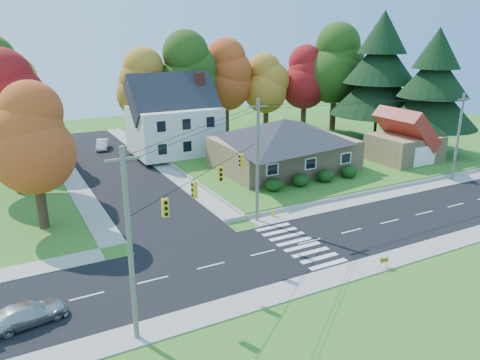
# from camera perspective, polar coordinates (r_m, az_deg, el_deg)

# --- Properties ---
(ground) EXTENTS (120.00, 120.00, 0.00)m
(ground) POSITION_cam_1_polar(r_m,az_deg,el_deg) (35.22, 8.47, -7.43)
(ground) COLOR #3D7923
(road_main) EXTENTS (90.00, 8.00, 0.02)m
(road_main) POSITION_cam_1_polar(r_m,az_deg,el_deg) (35.22, 8.47, -7.41)
(road_main) COLOR black
(road_main) RESTS_ON ground
(road_cross) EXTENTS (8.00, 44.00, 0.02)m
(road_cross) POSITION_cam_1_polar(r_m,az_deg,el_deg) (54.71, -14.96, 1.37)
(road_cross) COLOR black
(road_cross) RESTS_ON ground
(sidewalk_north) EXTENTS (90.00, 2.00, 0.08)m
(sidewalk_north) POSITION_cam_1_polar(r_m,az_deg,el_deg) (38.97, 4.13, -4.67)
(sidewalk_north) COLOR #9C9A90
(sidewalk_north) RESTS_ON ground
(sidewalk_south) EXTENTS (90.00, 2.00, 0.08)m
(sidewalk_south) POSITION_cam_1_polar(r_m,az_deg,el_deg) (31.79, 13.87, -10.63)
(sidewalk_south) COLOR #9C9A90
(sidewalk_south) RESTS_ON ground
(lawn) EXTENTS (30.00, 30.00, 0.50)m
(lawn) POSITION_cam_1_polar(r_m,az_deg,el_deg) (58.43, 6.67, 3.13)
(lawn) COLOR #3D7923
(lawn) RESTS_ON ground
(ranch_house) EXTENTS (14.60, 10.60, 5.40)m
(ranch_house) POSITION_cam_1_polar(r_m,az_deg,el_deg) (50.96, 5.31, 4.51)
(ranch_house) COLOR tan
(ranch_house) RESTS_ON lawn
(colonial_house) EXTENTS (10.40, 8.40, 9.60)m
(colonial_house) POSITION_cam_1_polar(r_m,az_deg,el_deg) (57.75, -7.98, 7.31)
(colonial_house) COLOR silver
(colonial_house) RESTS_ON lawn
(garage) EXTENTS (7.30, 6.30, 4.60)m
(garage) POSITION_cam_1_polar(r_m,az_deg,el_deg) (57.03, 19.47, 4.55)
(garage) COLOR tan
(garage) RESTS_ON lawn
(hedge_row) EXTENTS (10.70, 1.70, 1.27)m
(hedge_row) POSITION_cam_1_polar(r_m,az_deg,el_deg) (46.35, 8.90, 0.29)
(hedge_row) COLOR #163A10
(hedge_row) RESTS_ON lawn
(traffic_infrastructure) EXTENTS (38.10, 10.66, 10.00)m
(traffic_infrastructure) POSITION_cam_1_polar(r_m,az_deg,el_deg) (34.34, 7.32, 1.15)
(traffic_infrastructure) COLOR #666059
(traffic_infrastructure) RESTS_ON ground
(tree_lot_0) EXTENTS (6.72, 6.72, 12.51)m
(tree_lot_0) POSITION_cam_1_polar(r_m,az_deg,el_deg) (62.24, -11.89, 11.32)
(tree_lot_0) COLOR #3F2A19
(tree_lot_0) RESTS_ON lawn
(tree_lot_1) EXTENTS (7.84, 7.84, 14.60)m
(tree_lot_1) POSITION_cam_1_polar(r_m,az_deg,el_deg) (63.13, -6.35, 12.86)
(tree_lot_1) COLOR #3F2A19
(tree_lot_1) RESTS_ON lawn
(tree_lot_2) EXTENTS (7.28, 7.28, 13.56)m
(tree_lot_2) POSITION_cam_1_polar(r_m,az_deg,el_deg) (66.53, -1.74, 12.64)
(tree_lot_2) COLOR #3F2A19
(tree_lot_2) RESTS_ON lawn
(tree_lot_3) EXTENTS (6.16, 6.16, 11.47)m
(tree_lot_3) POSITION_cam_1_polar(r_m,az_deg,el_deg) (68.65, 3.24, 11.68)
(tree_lot_3) COLOR #3F2A19
(tree_lot_3) RESTS_ON lawn
(tree_lot_4) EXTENTS (6.72, 6.72, 12.51)m
(tree_lot_4) POSITION_cam_1_polar(r_m,az_deg,el_deg) (71.05, 7.92, 12.28)
(tree_lot_4) COLOR #3F2A19
(tree_lot_4) RESTS_ON lawn
(tree_lot_5) EXTENTS (8.40, 8.40, 15.64)m
(tree_lot_5) POSITION_cam_1_polar(r_m,az_deg,el_deg) (71.74, 11.62, 13.72)
(tree_lot_5) COLOR #3F2A19
(tree_lot_5) RESTS_ON lawn
(conifer_east_a) EXTENTS (12.80, 12.80, 16.96)m
(conifer_east_a) POSITION_cam_1_polar(r_m,az_deg,el_deg) (66.52, 16.69, 12.30)
(conifer_east_a) COLOR #3F2A19
(conifer_east_a) RESTS_ON lawn
(conifer_east_b) EXTENTS (11.20, 11.20, 14.84)m
(conifer_east_b) POSITION_cam_1_polar(r_m,az_deg,el_deg) (61.95, 22.48, 10.32)
(conifer_east_b) COLOR #3F2A19
(conifer_east_b) RESTS_ON lawn
(tree_west_0) EXTENTS (6.16, 6.16, 11.47)m
(tree_west_0) POSITION_cam_1_polar(r_m,az_deg,el_deg) (38.28, -23.97, 4.59)
(tree_west_0) COLOR #3F2A19
(tree_west_0) RESTS_ON ground
(tree_west_1) EXTENTS (7.28, 7.28, 13.56)m
(tree_west_1) POSITION_cam_1_polar(r_m,az_deg,el_deg) (47.87, -26.41, 8.23)
(tree_west_1) COLOR #3F2A19
(tree_west_1) RESTS_ON ground
(tree_west_2) EXTENTS (6.72, 6.72, 12.51)m
(tree_west_2) POSITION_cam_1_polar(r_m,az_deg,el_deg) (57.90, -25.79, 9.01)
(tree_west_2) COLOR #3F2A19
(tree_west_2) RESTS_ON ground
(silver_sedan) EXTENTS (4.28, 2.33, 1.18)m
(silver_sedan) POSITION_cam_1_polar(r_m,az_deg,el_deg) (28.04, -24.48, -14.60)
(silver_sedan) COLOR #B4B4B4
(silver_sedan) RESTS_ON road_main
(white_car) EXTENTS (2.40, 4.09, 1.27)m
(white_car) POSITION_cam_1_polar(r_m,az_deg,el_deg) (64.01, -16.45, 4.19)
(white_car) COLOR silver
(white_car) RESTS_ON road_cross
(fire_hydrant) EXTENTS (0.40, 0.31, 0.70)m
(fire_hydrant) POSITION_cam_1_polar(r_m,az_deg,el_deg) (39.16, 4.07, -4.09)
(fire_hydrant) COLOR gold
(fire_hydrant) RESTS_ON ground
(yard_sign) EXTENTS (0.61, 0.19, 0.78)m
(yard_sign) POSITION_cam_1_polar(r_m,az_deg,el_deg) (32.39, 17.18, -9.33)
(yard_sign) COLOR black
(yard_sign) RESTS_ON ground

